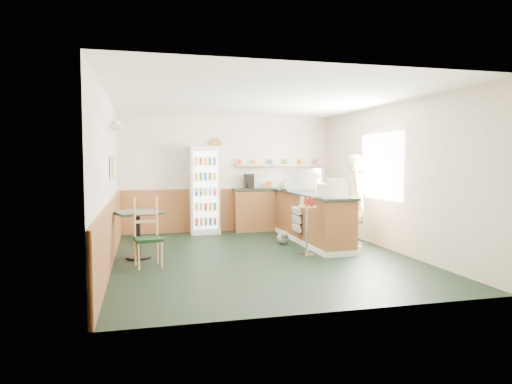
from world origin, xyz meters
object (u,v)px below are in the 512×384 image
object	(u,v)px
drinks_fridge	(204,190)
condiment_stand	(307,217)
cafe_chair	(148,230)
cafe_table	(138,225)
cash_register	(332,190)
shopkeeper	(357,201)
display_case	(303,180)

from	to	relation	value
drinks_fridge	condiment_stand	distance (m)	3.21
cafe_chair	condiment_stand	bearing A→B (deg)	-6.75
drinks_fridge	cafe_table	distance (m)	2.85
condiment_stand	cafe_table	world-z (taller)	condiment_stand
cash_register	cafe_table	size ratio (longest dim) A/B	0.46
shopkeeper	cafe_chair	xyz separation A→B (m)	(-3.94, -0.71, -0.32)
cash_register	shopkeeper	bearing A→B (deg)	27.94
condiment_stand	shopkeeper	bearing A→B (deg)	25.95
condiment_stand	cash_register	bearing A→B (deg)	17.72
drinks_fridge	cash_register	bearing A→B (deg)	-54.06
display_case	cash_register	distance (m)	1.57
condiment_stand	cafe_chair	distance (m)	2.71
drinks_fridge	cafe_chair	world-z (taller)	drinks_fridge
cafe_table	cafe_chair	size ratio (longest dim) A/B	0.85
display_case	condiment_stand	xyz separation A→B (m)	(-0.54, -1.74, -0.56)
drinks_fridge	cafe_chair	xyz separation A→B (m)	(-1.29, -2.98, -0.42)
cafe_table	cafe_chair	xyz separation A→B (m)	(0.16, -0.56, -0.00)
cash_register	shopkeeper	xyz separation A→B (m)	(0.70, 0.43, -0.24)
cash_register	drinks_fridge	bearing A→B (deg)	122.26
display_case	cash_register	size ratio (longest dim) A/B	1.92
cash_register	condiment_stand	world-z (taller)	cash_register
drinks_fridge	cafe_chair	bearing A→B (deg)	-113.43
drinks_fridge	display_case	bearing A→B (deg)	-30.09
shopkeeper	cafe_table	world-z (taller)	shopkeeper
drinks_fridge	cash_register	size ratio (longest dim) A/B	4.65
condiment_stand	cafe_chair	bearing A→B (deg)	-177.70
drinks_fridge	cafe_table	xyz separation A→B (m)	(-1.45, -2.42, -0.42)
shopkeeper	condiment_stand	xyz separation A→B (m)	(-1.24, -0.60, -0.21)
drinks_fridge	cafe_table	size ratio (longest dim) A/B	2.15
drinks_fridge	cash_register	distance (m)	3.33
shopkeeper	cafe_table	distance (m)	4.12
display_case	cafe_chair	world-z (taller)	display_case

